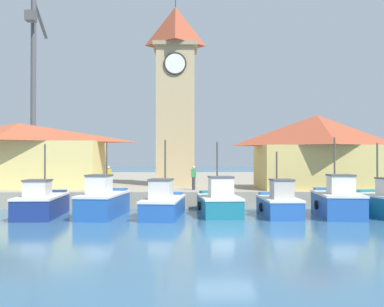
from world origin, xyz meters
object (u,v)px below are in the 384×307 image
Objects in this scene: dock_worker_along_quay at (108,178)px; fishing_boat_mid_right at (337,202)px; fishing_boat_center at (279,204)px; fishing_boat_left_outer at (103,202)px; fishing_boat_far_left at (42,203)px; warehouse_left at (19,154)px; warehouse_right at (317,151)px; clock_tower at (175,90)px; port_crane_near at (34,106)px; dock_worker_near_tower at (194,177)px; fishing_boat_right_inner at (384,203)px; fishing_boat_left_inner at (163,204)px; fishing_boat_mid_left at (219,202)px.

fishing_boat_mid_right is at bearing -20.80° from dock_worker_along_quay.
fishing_boat_left_outer is at bearing 179.61° from fishing_boat_center.
fishing_boat_far_left is 10.42m from warehouse_left.
fishing_boat_mid_right is at bearing -98.33° from warehouse_right.
clock_tower is 19.11m from port_crane_near.
clock_tower is 12.81m from warehouse_left.
warehouse_right is 5.26× the size of dock_worker_near_tower.
fishing_boat_right_inner is 0.35× the size of warehouse_left.
fishing_boat_far_left is at bearing -124.64° from clock_tower.
fishing_boat_mid_left is at bearing 13.22° from fishing_boat_left_inner.
fishing_boat_left_outer is at bearing 176.69° from fishing_boat_left_inner.
fishing_boat_center is at bearing -0.83° from fishing_boat_far_left.
fishing_boat_left_inner is 3.19× the size of dock_worker_near_tower.
fishing_boat_far_left is 0.40× the size of warehouse_left.
fishing_boat_far_left is at bearing -63.36° from warehouse_left.
fishing_boat_far_left is 16.19m from fishing_boat_mid_right.
port_crane_near is 11.92× the size of dock_worker_along_quay.
fishing_boat_center is 19.98m from warehouse_left.
fishing_boat_left_inner is (6.67, -0.31, -0.02)m from fishing_boat_far_left.
warehouse_left is at bearing 149.73° from dock_worker_along_quay.
clock_tower reaches higher than warehouse_left.
fishing_boat_mid_right reaches higher than fishing_boat_left_outer.
fishing_boat_far_left is 9.77m from fishing_boat_mid_left.
fishing_boat_far_left is 1.15× the size of fishing_boat_center.
fishing_boat_mid_right is at bearing -1.36° from fishing_boat_far_left.
port_crane_near reaches higher than fishing_boat_far_left.
port_crane_near is at bearing 133.91° from dock_worker_near_tower.
fishing_boat_far_left reaches higher than fishing_boat_center.
warehouse_right is at bearing 102.13° from fishing_boat_right_inner.
fishing_boat_left_inner is 9.52m from fishing_boat_mid_right.
fishing_boat_far_left is 18.69m from warehouse_right.
fishing_boat_right_inner is at bearing -40.59° from port_crane_near.
fishing_boat_far_left is 0.32× the size of clock_tower.
port_crane_near reaches higher than fishing_boat_mid_right.
fishing_boat_left_outer reaches higher than fishing_boat_center.
fishing_boat_far_left is at bearing -121.72° from dock_worker_along_quay.
fishing_boat_right_inner is 0.28× the size of clock_tower.
fishing_boat_right_inner is at bearing -1.29° from fishing_boat_far_left.
warehouse_left is (-17.53, 9.17, 2.79)m from fishing_boat_center.
port_crane_near reaches higher than clock_tower.
warehouse_right reaches higher than fishing_boat_left_inner.
fishing_boat_mid_right is at bearing -1.16° from fishing_boat_left_outer.
fishing_boat_mid_left is 12.92m from clock_tower.
dock_worker_along_quay is (-5.59, -0.74, 0.00)m from dock_worker_near_tower.
dock_worker_along_quay is (-4.29, -5.72, -6.63)m from clock_tower.
fishing_boat_right_inner is (8.97, -0.84, 0.03)m from fishing_boat_mid_left.
port_crane_near reaches higher than fishing_boat_left_inner.
fishing_boat_left_outer is 0.26× the size of port_crane_near.
clock_tower is at bearing 159.49° from warehouse_right.
fishing_boat_left_inner is at bearing -2.69° from fishing_boat_far_left.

